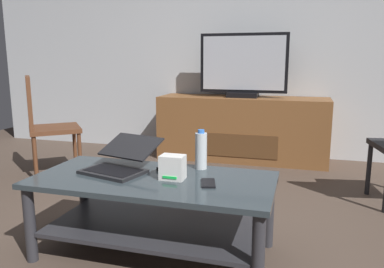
# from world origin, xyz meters

# --- Properties ---
(ground_plane) EXTENTS (7.68, 7.68, 0.00)m
(ground_plane) POSITION_xyz_m (0.00, 0.00, 0.00)
(ground_plane) COLOR #4C3D33
(back_wall) EXTENTS (6.40, 0.12, 2.80)m
(back_wall) POSITION_xyz_m (0.00, 2.56, 1.40)
(back_wall) COLOR silver
(back_wall) RESTS_ON ground
(coffee_table) EXTENTS (1.30, 0.62, 0.44)m
(coffee_table) POSITION_xyz_m (-0.12, 0.04, 0.31)
(coffee_table) COLOR #2D383D
(coffee_table) RESTS_ON ground
(media_cabinet) EXTENTS (1.79, 0.51, 0.68)m
(media_cabinet) POSITION_xyz_m (0.02, 2.24, 0.34)
(media_cabinet) COLOR brown
(media_cabinet) RESTS_ON ground
(television) EXTENTS (0.91, 0.20, 0.66)m
(television) POSITION_xyz_m (0.02, 2.22, 1.00)
(television) COLOR black
(television) RESTS_ON media_cabinet
(side_chair) EXTENTS (0.62, 0.62, 0.93)m
(side_chair) POSITION_xyz_m (-1.64, 1.15, 0.51)
(side_chair) COLOR #59331E
(side_chair) RESTS_ON ground
(laptop) EXTENTS (0.42, 0.45, 0.17)m
(laptop) POSITION_xyz_m (-0.35, 0.11, 0.50)
(laptop) COLOR black
(laptop) RESTS_ON coffee_table
(router_box) EXTENTS (0.13, 0.10, 0.13)m
(router_box) POSITION_xyz_m (-0.01, 0.04, 0.51)
(router_box) COLOR white
(router_box) RESTS_ON coffee_table
(water_bottle_near) EXTENTS (0.07, 0.07, 0.23)m
(water_bottle_near) POSITION_xyz_m (0.08, 0.28, 0.55)
(water_bottle_near) COLOR silver
(water_bottle_near) RESTS_ON coffee_table
(cell_phone) EXTENTS (0.10, 0.15, 0.01)m
(cell_phone) POSITION_xyz_m (0.19, 0.01, 0.45)
(cell_phone) COLOR black
(cell_phone) RESTS_ON coffee_table
(tv_remote) EXTENTS (0.13, 0.16, 0.02)m
(tv_remote) POSITION_xyz_m (-0.09, 0.22, 0.45)
(tv_remote) COLOR black
(tv_remote) RESTS_ON coffee_table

